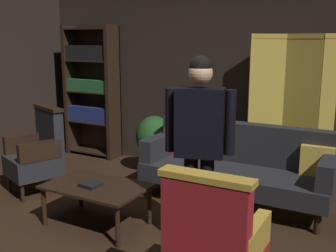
{
  "coord_description": "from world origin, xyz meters",
  "views": [
    {
      "loc": [
        2.0,
        -2.79,
        1.82
      ],
      "look_at": [
        0.0,
        0.8,
        0.95
      ],
      "focal_mm": 43.4,
      "sensor_mm": 36.0,
      "label": 1
    }
  ],
  "objects_px": {
    "coffee_table": "(96,189)",
    "armchair_wing_left": "(38,152)",
    "armchair_gilt_accent": "(215,247)",
    "potted_plant": "(154,140)",
    "book_black_cloth": "(91,185)",
    "bookshelf": "(92,89)",
    "folding_screen": "(319,110)",
    "velvet_couch": "(238,163)",
    "standing_figure": "(200,137)"
  },
  "relations": [
    {
      "from": "coffee_table",
      "to": "armchair_gilt_accent",
      "type": "relative_size",
      "value": 0.96
    },
    {
      "from": "velvet_couch",
      "to": "standing_figure",
      "type": "xyz_separation_m",
      "value": [
        0.07,
        -1.22,
        0.57
      ]
    },
    {
      "from": "velvet_couch",
      "to": "coffee_table",
      "type": "bearing_deg",
      "value": -128.67
    },
    {
      "from": "armchair_gilt_accent",
      "to": "standing_figure",
      "type": "relative_size",
      "value": 0.61
    },
    {
      "from": "coffee_table",
      "to": "armchair_wing_left",
      "type": "distance_m",
      "value": 1.29
    },
    {
      "from": "coffee_table",
      "to": "standing_figure",
      "type": "height_order",
      "value": "standing_figure"
    },
    {
      "from": "armchair_wing_left",
      "to": "potted_plant",
      "type": "relative_size",
      "value": 1.3
    },
    {
      "from": "coffee_table",
      "to": "bookshelf",
      "type": "bearing_deg",
      "value": 129.89
    },
    {
      "from": "coffee_table",
      "to": "armchair_wing_left",
      "type": "height_order",
      "value": "armchair_wing_left"
    },
    {
      "from": "armchair_gilt_accent",
      "to": "coffee_table",
      "type": "bearing_deg",
      "value": 156.18
    },
    {
      "from": "potted_plant",
      "to": "book_black_cloth",
      "type": "bearing_deg",
      "value": -79.1
    },
    {
      "from": "folding_screen",
      "to": "bookshelf",
      "type": "distance_m",
      "value": 3.39
    },
    {
      "from": "armchair_wing_left",
      "to": "velvet_couch",
      "type": "bearing_deg",
      "value": 21.35
    },
    {
      "from": "book_black_cloth",
      "to": "armchair_gilt_accent",
      "type": "bearing_deg",
      "value": -21.8
    },
    {
      "from": "coffee_table",
      "to": "book_black_cloth",
      "type": "distance_m",
      "value": 0.09
    },
    {
      "from": "velvet_couch",
      "to": "coffee_table",
      "type": "distance_m",
      "value": 1.63
    },
    {
      "from": "folding_screen",
      "to": "book_black_cloth",
      "type": "xyz_separation_m",
      "value": [
        -1.72,
        -2.27,
        -0.55
      ]
    },
    {
      "from": "folding_screen",
      "to": "armchair_wing_left",
      "type": "xyz_separation_m",
      "value": [
        -2.92,
        -1.82,
        -0.5
      ]
    },
    {
      "from": "armchair_gilt_accent",
      "to": "potted_plant",
      "type": "height_order",
      "value": "armchair_gilt_accent"
    },
    {
      "from": "coffee_table",
      "to": "potted_plant",
      "type": "relative_size",
      "value": 1.25
    },
    {
      "from": "folding_screen",
      "to": "velvet_couch",
      "type": "xyz_separation_m",
      "value": [
        -0.68,
        -0.94,
        -0.53
      ]
    },
    {
      "from": "folding_screen",
      "to": "book_black_cloth",
      "type": "distance_m",
      "value": 2.9
    },
    {
      "from": "coffee_table",
      "to": "armchair_gilt_accent",
      "type": "distance_m",
      "value": 1.69
    },
    {
      "from": "coffee_table",
      "to": "armchair_wing_left",
      "type": "xyz_separation_m",
      "value": [
        -1.22,
        0.4,
        0.12
      ]
    },
    {
      "from": "bookshelf",
      "to": "book_black_cloth",
      "type": "distance_m",
      "value": 2.73
    },
    {
      "from": "bookshelf",
      "to": "book_black_cloth",
      "type": "relative_size",
      "value": 11.03
    },
    {
      "from": "coffee_table",
      "to": "folding_screen",
      "type": "bearing_deg",
      "value": 52.47
    },
    {
      "from": "bookshelf",
      "to": "potted_plant",
      "type": "height_order",
      "value": "bookshelf"
    },
    {
      "from": "standing_figure",
      "to": "bookshelf",
      "type": "bearing_deg",
      "value": 144.71
    },
    {
      "from": "coffee_table",
      "to": "potted_plant",
      "type": "xyz_separation_m",
      "value": [
        -0.36,
        1.71,
        0.09
      ]
    },
    {
      "from": "armchair_wing_left",
      "to": "standing_figure",
      "type": "xyz_separation_m",
      "value": [
        2.31,
        -0.35,
        0.54
      ]
    },
    {
      "from": "armchair_gilt_accent",
      "to": "armchair_wing_left",
      "type": "height_order",
      "value": "same"
    },
    {
      "from": "potted_plant",
      "to": "coffee_table",
      "type": "bearing_deg",
      "value": -78.05
    },
    {
      "from": "bookshelf",
      "to": "armchair_wing_left",
      "type": "height_order",
      "value": "bookshelf"
    },
    {
      "from": "velvet_couch",
      "to": "book_black_cloth",
      "type": "height_order",
      "value": "velvet_couch"
    },
    {
      "from": "armchair_wing_left",
      "to": "book_black_cloth",
      "type": "height_order",
      "value": "armchair_wing_left"
    },
    {
      "from": "armchair_gilt_accent",
      "to": "velvet_couch",
      "type": "bearing_deg",
      "value": 105.14
    },
    {
      "from": "folding_screen",
      "to": "armchair_gilt_accent",
      "type": "bearing_deg",
      "value": -93.05
    },
    {
      "from": "velvet_couch",
      "to": "book_black_cloth",
      "type": "distance_m",
      "value": 1.69
    },
    {
      "from": "folding_screen",
      "to": "coffee_table",
      "type": "distance_m",
      "value": 2.86
    },
    {
      "from": "armchair_gilt_accent",
      "to": "book_black_cloth",
      "type": "distance_m",
      "value": 1.69
    },
    {
      "from": "book_black_cloth",
      "to": "armchair_wing_left",
      "type": "bearing_deg",
      "value": 159.23
    },
    {
      "from": "bookshelf",
      "to": "armchair_wing_left",
      "type": "bearing_deg",
      "value": -73.94
    },
    {
      "from": "folding_screen",
      "to": "book_black_cloth",
      "type": "bearing_deg",
      "value": -127.2
    },
    {
      "from": "bookshelf",
      "to": "standing_figure",
      "type": "distance_m",
      "value": 3.39
    },
    {
      "from": "potted_plant",
      "to": "armchair_gilt_accent",
      "type": "bearing_deg",
      "value": -51.45
    },
    {
      "from": "folding_screen",
      "to": "armchair_wing_left",
      "type": "bearing_deg",
      "value": -148.11
    },
    {
      "from": "coffee_table",
      "to": "standing_figure",
      "type": "xyz_separation_m",
      "value": [
        1.09,
        0.05,
        0.65
      ]
    },
    {
      "from": "velvet_couch",
      "to": "potted_plant",
      "type": "height_order",
      "value": "velvet_couch"
    },
    {
      "from": "velvet_couch",
      "to": "standing_figure",
      "type": "relative_size",
      "value": 1.25
    }
  ]
}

